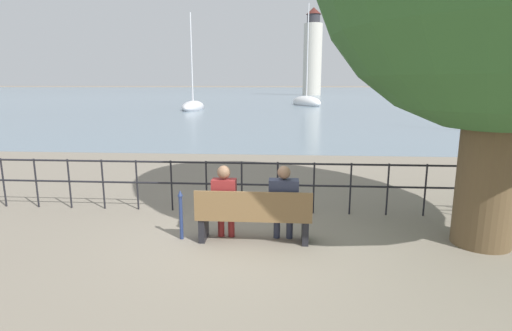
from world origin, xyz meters
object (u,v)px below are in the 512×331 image
seated_person_left (225,199)px  seated_person_right (284,200)px  sailboat_2 (306,102)px  harbor_lighthouse (313,55)px  closed_umbrella (181,212)px  park_bench (254,217)px  sailboat_1 (193,106)px

seated_person_left → seated_person_right: seated_person_right is taller
sailboat_2 → harbor_lighthouse: bearing=63.0°
closed_umbrella → sailboat_2: size_ratio=0.07×
closed_umbrella → harbor_lighthouse: bearing=84.9°
harbor_lighthouse → park_bench: bearing=-94.3°
park_bench → seated_person_left: size_ratio=1.48×
seated_person_left → harbor_lighthouse: size_ratio=0.07×
seated_person_left → seated_person_right: (0.98, -0.00, 0.00)m
park_bench → sailboat_1: bearing=104.5°
seated_person_right → sailboat_2: size_ratio=0.10×
closed_umbrella → sailboat_1: bearing=102.6°
park_bench → seated_person_right: (0.49, 0.07, 0.27)m
sailboat_1 → sailboat_2: size_ratio=0.79×
park_bench → seated_person_left: bearing=171.0°
seated_person_left → sailboat_2: sailboat_2 is taller
seated_person_right → harbor_lighthouse: bearing=86.0°
park_bench → seated_person_right: seated_person_right is taller
sailboat_1 → seated_person_left: bearing=-74.3°
park_bench → harbor_lighthouse: 89.19m
seated_person_left → closed_umbrella: (-0.74, -0.03, -0.23)m
seated_person_left → sailboat_1: sailboat_1 is taller
sailboat_2 → harbor_lighthouse: size_ratio=0.64×
seated_person_left → sailboat_2: size_ratio=0.10×
park_bench → closed_umbrella: park_bench is taller
harbor_lighthouse → seated_person_right: bearing=-94.0°
closed_umbrella → harbor_lighthouse: (7.86, 88.48, 8.52)m
sailboat_2 → seated_person_right: bearing=-116.0°
sailboat_1 → harbor_lighthouse: size_ratio=0.51×
closed_umbrella → sailboat_1: 34.86m
seated_person_right → harbor_lighthouse: size_ratio=0.07×
seated_person_left → harbor_lighthouse: bearing=85.4°
seated_person_right → harbor_lighthouse: harbor_lighthouse is taller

